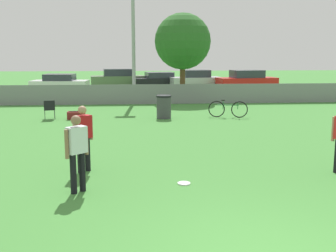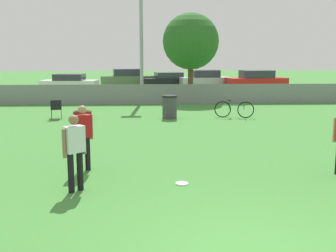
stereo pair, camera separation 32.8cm
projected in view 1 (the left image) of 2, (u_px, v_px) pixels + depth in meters
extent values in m
cube|color=gray|center=(165.00, 94.00, 23.49)|extent=(24.10, 0.03, 1.10)
cylinder|color=#9E9EA3|center=(133.00, 36.00, 23.81)|extent=(0.20, 0.20, 7.48)
cylinder|color=brown|center=(182.00, 81.00, 25.21)|extent=(0.32, 0.32, 2.25)
sphere|color=#286023|center=(183.00, 41.00, 24.80)|extent=(3.31, 3.31, 3.31)
cylinder|color=black|center=(73.00, 174.00, 8.58)|extent=(0.13, 0.13, 0.83)
cylinder|color=black|center=(82.00, 172.00, 8.74)|extent=(0.13, 0.13, 0.83)
cube|color=silver|center=(77.00, 140.00, 8.54)|extent=(0.44, 0.43, 0.55)
sphere|color=#8C664C|center=(76.00, 120.00, 8.47)|extent=(0.20, 0.20, 0.20)
cylinder|color=#8C664C|center=(67.00, 144.00, 8.38)|extent=(0.08, 0.08, 0.59)
cylinder|color=#8C664C|center=(86.00, 141.00, 8.72)|extent=(0.08, 0.08, 0.59)
cylinder|color=black|center=(80.00, 156.00, 10.08)|extent=(0.13, 0.13, 0.83)
cylinder|color=black|center=(88.00, 154.00, 10.23)|extent=(0.13, 0.13, 0.83)
cube|color=#B21419|center=(83.00, 127.00, 10.04)|extent=(0.44, 0.43, 0.55)
sphere|color=tan|center=(82.00, 110.00, 9.97)|extent=(0.20, 0.20, 0.20)
cylinder|color=tan|center=(74.00, 130.00, 9.88)|extent=(0.08, 0.08, 0.59)
cylinder|color=tan|center=(91.00, 128.00, 10.21)|extent=(0.08, 0.08, 0.59)
cylinder|color=tan|center=(333.00, 129.00, 10.05)|extent=(0.08, 0.08, 0.59)
cylinder|color=white|center=(184.00, 183.00, 9.28)|extent=(0.29, 0.29, 0.03)
torus|color=white|center=(184.00, 183.00, 9.28)|extent=(0.29, 0.29, 0.03)
cylinder|color=#333338|center=(55.00, 114.00, 18.48)|extent=(0.02, 0.02, 0.40)
cylinder|color=#333338|center=(45.00, 114.00, 18.37)|extent=(0.02, 0.02, 0.40)
cylinder|color=#333338|center=(55.00, 115.00, 18.10)|extent=(0.02, 0.02, 0.40)
cylinder|color=#333338|center=(45.00, 115.00, 17.98)|extent=(0.02, 0.02, 0.40)
cube|color=black|center=(50.00, 109.00, 18.20)|extent=(0.54, 0.54, 0.03)
cube|color=black|center=(49.00, 105.00, 17.95)|extent=(0.45, 0.12, 0.39)
torus|color=black|center=(217.00, 109.00, 18.71)|extent=(0.72, 0.20, 0.73)
torus|color=black|center=(239.00, 109.00, 18.57)|extent=(0.72, 0.20, 0.73)
cylinder|color=#267238|center=(228.00, 105.00, 18.61)|extent=(0.91, 0.24, 0.04)
cylinder|color=#267238|center=(223.00, 105.00, 18.64)|extent=(0.03, 0.03, 0.38)
cylinder|color=#267238|center=(238.00, 105.00, 18.55)|extent=(0.03, 0.03, 0.34)
cube|color=black|center=(223.00, 100.00, 18.60)|extent=(0.17, 0.09, 0.04)
cylinder|color=black|center=(238.00, 101.00, 18.52)|extent=(0.12, 0.43, 0.03)
cylinder|color=#3F3F44|center=(164.00, 108.00, 18.39)|extent=(0.63, 0.63, 0.93)
cylinder|color=black|center=(164.00, 96.00, 18.31)|extent=(0.66, 0.66, 0.08)
cube|color=maroon|center=(76.00, 115.00, 18.20)|extent=(0.74, 0.41, 0.33)
cube|color=black|center=(76.00, 111.00, 18.16)|extent=(0.63, 0.04, 0.02)
cylinder|color=black|center=(79.00, 87.00, 31.31)|extent=(0.68, 0.24, 0.67)
cylinder|color=black|center=(75.00, 88.00, 29.73)|extent=(0.68, 0.24, 0.67)
cylinder|color=black|center=(46.00, 87.00, 31.31)|extent=(0.68, 0.24, 0.67)
cylinder|color=black|center=(40.00, 88.00, 29.74)|extent=(0.68, 0.24, 0.67)
cube|color=white|center=(60.00, 85.00, 30.49)|extent=(4.13, 2.14, 0.61)
cube|color=#2D333D|center=(60.00, 77.00, 30.39)|extent=(2.20, 1.77, 0.46)
cylinder|color=black|center=(133.00, 82.00, 35.57)|extent=(0.67, 0.26, 0.65)
cylinder|color=black|center=(135.00, 84.00, 34.15)|extent=(0.67, 0.26, 0.65)
cylinder|color=black|center=(101.00, 83.00, 35.03)|extent=(0.67, 0.26, 0.65)
cylinder|color=black|center=(102.00, 84.00, 33.61)|extent=(0.67, 0.26, 0.65)
cube|color=#59724C|center=(118.00, 80.00, 34.55)|extent=(4.49, 2.20, 0.75)
cube|color=#2D333D|center=(117.00, 72.00, 34.43)|extent=(2.41, 1.75, 0.56)
cylinder|color=black|center=(172.00, 83.00, 34.96)|extent=(0.67, 0.28, 0.64)
cylinder|color=black|center=(177.00, 84.00, 33.45)|extent=(0.67, 0.28, 0.64)
cylinder|color=black|center=(142.00, 84.00, 34.35)|extent=(0.67, 0.28, 0.64)
cylinder|color=black|center=(146.00, 85.00, 32.84)|extent=(0.67, 0.28, 0.64)
cube|color=black|center=(159.00, 82.00, 33.87)|extent=(4.29, 2.45, 0.60)
cube|color=#2D333D|center=(159.00, 75.00, 33.77)|extent=(2.34, 1.92, 0.45)
cylinder|color=black|center=(207.00, 84.00, 34.22)|extent=(0.64, 0.27, 0.62)
cylinder|color=black|center=(214.00, 85.00, 32.69)|extent=(0.64, 0.27, 0.62)
cylinder|color=black|center=(178.00, 84.00, 33.68)|extent=(0.64, 0.27, 0.62)
cylinder|color=black|center=(183.00, 86.00, 32.14)|extent=(0.64, 0.27, 0.62)
cube|color=#B7B7BC|center=(196.00, 82.00, 33.14)|extent=(4.17, 2.37, 0.75)
cube|color=#2D333D|center=(196.00, 73.00, 33.03)|extent=(2.26, 1.88, 0.56)
cylinder|color=black|center=(259.00, 85.00, 33.30)|extent=(0.65, 0.28, 0.63)
cylinder|color=black|center=(268.00, 86.00, 31.90)|extent=(0.65, 0.28, 0.63)
cylinder|color=black|center=(226.00, 85.00, 32.61)|extent=(0.65, 0.28, 0.63)
cylinder|color=black|center=(233.00, 87.00, 31.21)|extent=(0.65, 0.28, 0.63)
cube|color=red|center=(247.00, 83.00, 32.21)|extent=(4.75, 2.44, 0.76)
cube|color=#2D333D|center=(247.00, 74.00, 32.10)|extent=(2.57, 1.87, 0.57)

